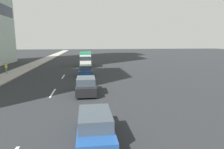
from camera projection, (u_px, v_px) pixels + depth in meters
The scene contains 9 objects.
ground_plane at pixel (67, 71), 33.38m from camera, with size 198.00×198.00×0.00m, color #26282B.
sidewalk_right at pixel (19, 71), 32.30m from camera, with size 162.00×3.28×0.15m, color #9E9B93.
lane_stripe_mid at pixel (53, 93), 18.71m from camera, with size 3.20×0.16×0.01m, color silver.
lane_stripe_far at pixel (63, 77), 27.55m from camera, with size 3.20×0.16×0.01m, color silver.
car_lead at pixel (86, 71), 28.09m from camera, with size 4.06×1.96×1.61m.
car_second at pixel (95, 126), 9.67m from camera, with size 4.57×1.81×1.55m.
car_third at pixel (86, 86), 18.41m from camera, with size 4.38×1.93×1.62m.
minibus_fourth at pixel (85, 58), 38.70m from camera, with size 6.11×2.27×3.01m.
pedestrian_near_lamp at pixel (6, 67), 29.22m from camera, with size 0.37×0.39×1.81m.
Camera 1 is at (-2.28, -3.32, 4.97)m, focal length 30.55 mm.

